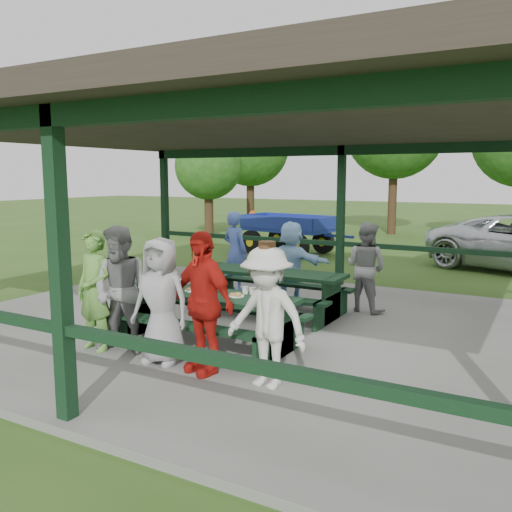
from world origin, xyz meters
The scene contains 18 objects.
ground centered at (0.00, 0.00, 0.00)m, with size 90.00×90.00×0.00m, color #2F551A.
concrete_slab centered at (0.00, 0.00, 0.05)m, with size 10.00×8.00×0.10m, color slate.
pavilion_structure centered at (0.00, 0.00, 3.17)m, with size 10.60×8.60×3.24m.
picnic_table_near centered at (-0.12, -1.20, 0.58)m, with size 2.70×1.39×0.75m.
picnic_table_far centered at (-0.19, 0.80, 0.58)m, with size 2.68×1.39×0.75m.
table_setting centered at (-0.03, -1.16, 0.88)m, with size 2.34×0.45×0.10m.
contestant_green centered at (-1.32, -2.10, 0.92)m, with size 0.60×0.39×1.65m, color #619C3E.
contestant_grey_left centered at (-0.89, -2.03, 0.96)m, with size 0.83×0.65×1.71m, color gray.
contestant_grey_mid centered at (-0.19, -2.09, 0.91)m, with size 0.79×0.51×1.61m, color #9A9A9D.
contestant_red centered at (0.45, -2.10, 0.96)m, with size 1.01×0.42×1.73m, color red.
contestant_white_fedora centered at (1.34, -2.12, 0.90)m, with size 1.10×0.71×1.65m.
spectator_lblue centered at (-0.14, 1.62, 0.87)m, with size 1.44×0.46×1.55m, color #9BCAF0.
spectator_blue centered at (-1.64, 2.10, 0.93)m, with size 0.60×0.40×1.65m, color #3F57A6.
spectator_grey centered at (1.23, 1.77, 0.89)m, with size 0.76×0.60×1.57m, color gray.
farm_trailer centered at (-3.38, 8.19, 0.66)m, with size 3.83×2.03×1.33m.
tree_far_left centered at (-8.44, 14.66, 3.73)m, with size 3.53×3.53×5.51m.
tree_left centered at (-2.07, 15.70, 4.37)m, with size 4.13×4.13×6.46m.
tree_edge_left centered at (-8.23, 10.90, 2.84)m, with size 2.69×2.69×4.21m.
Camera 1 is at (4.08, -7.31, 2.46)m, focal length 38.00 mm.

